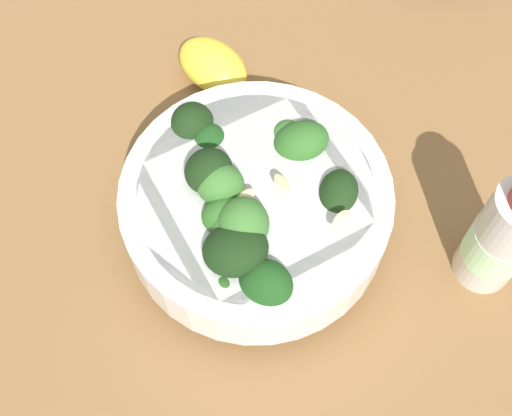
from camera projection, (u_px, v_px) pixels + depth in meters
ground_plane at (266, 197)px, 62.72cm from camera, size 60.39×60.39×3.93cm
bowl_of_broccoli at (254, 206)px, 54.81cm from camera, size 21.92×21.92×10.58cm
lemon_wedge at (213, 66)px, 64.92cm from camera, size 9.19×8.92×4.02cm
bottle_short at (503, 238)px, 52.04cm from camera, size 4.97×4.97×13.50cm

